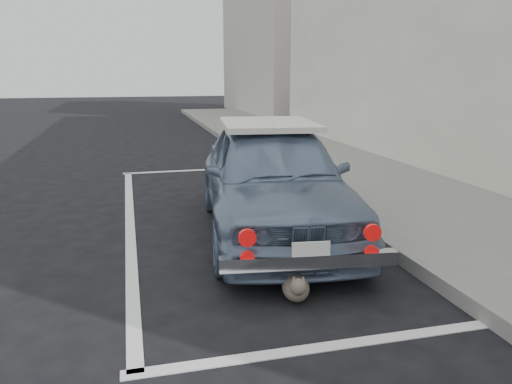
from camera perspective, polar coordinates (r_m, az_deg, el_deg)
The scene contains 8 objects.
ground at distance 4.14m, azimuth -0.79°, elevation -14.70°, with size 80.00×80.00×0.00m, color black.
sidewalk at distance 7.12m, azimuth 20.97°, elevation -2.73°, with size 2.80×40.00×0.15m, color slate.
building_far at distance 24.71m, azimuth 2.73°, elevation 18.22°, with size 3.50×10.00×8.00m, color #BEB5AD.
pline_rear at distance 3.86m, azimuth 8.62°, elevation -17.01°, with size 3.00×0.12×0.01m, color silver.
pline_front at distance 10.32m, azimuth -6.62°, elevation 2.50°, with size 3.00×0.12×0.01m, color silver.
pline_side at distance 6.83m, azimuth -14.21°, elevation -3.53°, with size 0.12×7.00×0.01m, color silver.
retro_coupe at distance 6.14m, azimuth 1.90°, elevation 1.70°, with size 2.12×4.25×1.39m.
cat at distance 4.46m, azimuth 4.60°, elevation -10.67°, with size 0.31×0.54×0.29m.
Camera 1 is at (-0.85, -3.55, 1.96)m, focal length 35.00 mm.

